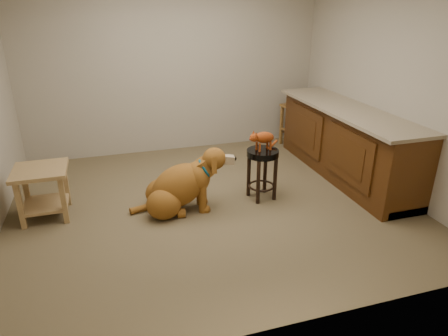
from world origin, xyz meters
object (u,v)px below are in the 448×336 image
object	(u,v)px
golden_retriever	(180,187)
tabby_kitten	(263,138)
side_table	(42,185)
wood_stool	(294,124)
padded_stool	(262,164)

from	to	relation	value
golden_retriever	tabby_kitten	bearing A→B (deg)	6.81
golden_retriever	tabby_kitten	distance (m)	1.09
side_table	wood_stool	bearing A→B (deg)	20.35
golden_retriever	tabby_kitten	xyz separation A→B (m)	(0.98, 0.02, 0.47)
padded_stool	tabby_kitten	xyz separation A→B (m)	(-0.01, -0.00, 0.32)
golden_retriever	padded_stool	bearing A→B (deg)	6.82
wood_stool	tabby_kitten	distance (m)	2.08
golden_retriever	side_table	bearing A→B (deg)	174.14
side_table	golden_retriever	xyz separation A→B (m)	(1.44, -0.29, -0.09)
padded_stool	golden_retriever	bearing A→B (deg)	-178.77
padded_stool	tabby_kitten	world-z (taller)	tabby_kitten
side_table	tabby_kitten	bearing A→B (deg)	-6.39
side_table	tabby_kitten	xyz separation A→B (m)	(2.42, -0.27, 0.38)
wood_stool	tabby_kitten	xyz separation A→B (m)	(-1.23, -1.62, 0.41)
padded_stool	side_table	distance (m)	2.45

